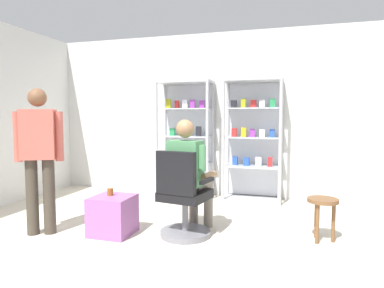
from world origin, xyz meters
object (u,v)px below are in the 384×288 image
(seated_shopkeeper, at_px, (190,171))
(display_cabinet_right, at_px, (253,140))
(office_chair, at_px, (183,202))
(tea_glass, at_px, (110,192))
(wooden_stool, at_px, (323,207))
(standing_customer, at_px, (39,152))
(display_cabinet_left, at_px, (186,138))
(storage_crate, at_px, (113,215))

(seated_shopkeeper, bearing_deg, display_cabinet_right, 73.87)
(office_chair, height_order, tea_glass, office_chair)
(seated_shopkeeper, distance_m, wooden_stool, 1.47)
(office_chair, bearing_deg, seated_shopkeeper, 79.65)
(tea_glass, distance_m, standing_customer, 0.90)
(display_cabinet_right, xyz_separation_m, wooden_stool, (0.92, -1.60, -0.60))
(seated_shopkeeper, bearing_deg, tea_glass, -163.48)
(display_cabinet_left, relative_size, tea_glass, 22.53)
(display_cabinet_left, distance_m, tea_glass, 2.09)
(wooden_stool, bearing_deg, seated_shopkeeper, -173.89)
(display_cabinet_right, relative_size, office_chair, 1.98)
(display_cabinet_left, relative_size, standing_customer, 1.17)
(display_cabinet_right, xyz_separation_m, seated_shopkeeper, (-0.51, -1.75, -0.25))
(office_chair, relative_size, standing_customer, 0.59)
(display_cabinet_right, relative_size, standing_customer, 1.17)
(tea_glass, bearing_deg, storage_crate, -32.68)
(seated_shopkeeper, xyz_separation_m, standing_customer, (-1.60, -0.50, 0.22))
(display_cabinet_right, height_order, tea_glass, display_cabinet_right)
(tea_glass, bearing_deg, seated_shopkeeper, 16.52)
(display_cabinet_left, relative_size, seated_shopkeeper, 1.47)
(seated_shopkeeper, distance_m, storage_crate, 1.00)
(office_chair, height_order, seated_shopkeeper, seated_shopkeeper)
(office_chair, distance_m, wooden_stool, 1.48)
(seated_shopkeeper, distance_m, standing_customer, 1.69)
(wooden_stool, bearing_deg, office_chair, -167.83)
(tea_glass, height_order, wooden_stool, tea_glass)
(office_chair, xyz_separation_m, tea_glass, (-0.83, -0.09, 0.08))
(office_chair, height_order, standing_customer, standing_customer)
(storage_crate, xyz_separation_m, standing_customer, (-0.78, -0.22, 0.72))
(wooden_stool, bearing_deg, tea_glass, -169.88)
(office_chair, distance_m, storage_crate, 0.82)
(display_cabinet_left, distance_m, wooden_stool, 2.64)
(display_cabinet_right, bearing_deg, standing_customer, -133.02)
(display_cabinet_right, height_order, office_chair, display_cabinet_right)
(display_cabinet_left, bearing_deg, tea_glass, -97.63)
(display_cabinet_left, xyz_separation_m, tea_glass, (-0.27, -2.01, -0.49))
(display_cabinet_left, bearing_deg, seated_shopkeeper, -71.34)
(standing_customer, bearing_deg, wooden_stool, 12.21)
(storage_crate, height_order, standing_customer, standing_customer)
(office_chair, bearing_deg, tea_glass, -173.51)
(office_chair, bearing_deg, standing_customer, -167.75)
(display_cabinet_right, distance_m, seated_shopkeeper, 1.84)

